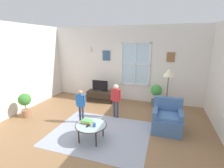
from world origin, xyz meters
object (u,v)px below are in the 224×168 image
(cup, at_px, (94,125))
(potted_plant_by_window, at_px, (156,94))
(tv_stand, at_px, (100,96))
(armchair, at_px, (167,119))
(floor_lamp, at_px, (168,78))
(book_stack, at_px, (87,122))
(remote_near_cup, at_px, (90,123))
(coffee_table, at_px, (91,126))
(person_red_shirt, at_px, (116,97))
(television, at_px, (100,86))
(remote_near_books, at_px, (88,126))
(potted_plant_corner, at_px, (25,103))
(person_blue_shirt, at_px, (81,103))

(cup, height_order, potted_plant_by_window, potted_plant_by_window)
(tv_stand, relative_size, potted_plant_by_window, 1.24)
(armchair, bearing_deg, floor_lamp, 95.10)
(book_stack, bearing_deg, potted_plant_by_window, 60.82)
(remote_near_cup, xyz_separation_m, potted_plant_by_window, (1.42, 2.67, 0.06))
(coffee_table, bearing_deg, remote_near_cup, 130.84)
(tv_stand, height_order, remote_near_cup, remote_near_cup)
(book_stack, relative_size, person_red_shirt, 0.24)
(book_stack, distance_m, remote_near_cup, 0.08)
(cup, bearing_deg, television, 109.36)
(remote_near_books, xyz_separation_m, potted_plant_corner, (-2.53, 0.61, 0.04))
(person_red_shirt, relative_size, potted_plant_by_window, 1.32)
(television, xyz_separation_m, remote_near_cup, (0.76, -2.51, -0.24))
(floor_lamp, bearing_deg, book_stack, -140.12)
(book_stack, relative_size, potted_plant_corner, 0.34)
(potted_plant_by_window, bearing_deg, armchair, -76.41)
(tv_stand, distance_m, potted_plant_corner, 2.71)
(armchair, distance_m, potted_plant_by_window, 1.72)
(person_blue_shirt, relative_size, potted_plant_by_window, 1.23)
(tv_stand, relative_size, remote_near_books, 7.39)
(tv_stand, distance_m, floor_lamp, 2.94)
(coffee_table, xyz_separation_m, potted_plant_corner, (-2.57, 0.53, 0.08))
(book_stack, height_order, floor_lamp, floor_lamp)
(television, distance_m, armchair, 3.00)
(person_blue_shirt, xyz_separation_m, potted_plant_corner, (-1.91, -0.19, -0.17))
(cup, distance_m, person_blue_shirt, 1.12)
(cup, distance_m, potted_plant_by_window, 3.06)
(remote_near_cup, bearing_deg, floor_lamp, 40.91)
(person_red_shirt, bearing_deg, potted_plant_by_window, 49.83)
(remote_near_cup, bearing_deg, book_stack, -171.95)
(television, bearing_deg, tv_stand, 90.00)
(armchair, bearing_deg, tv_stand, 149.74)
(book_stack, height_order, potted_plant_corner, potted_plant_corner)
(book_stack, height_order, cup, cup)
(remote_near_cup, bearing_deg, cup, -35.35)
(person_red_shirt, relative_size, floor_lamp, 0.67)
(remote_near_books, distance_m, person_blue_shirt, 1.04)
(person_red_shirt, bearing_deg, tv_stand, 130.61)
(coffee_table, relative_size, cup, 8.77)
(television, relative_size, person_red_shirt, 0.58)
(armchair, relative_size, floor_lamp, 0.53)
(tv_stand, xyz_separation_m, book_stack, (0.68, -2.52, 0.24))
(coffee_table, height_order, person_red_shirt, person_red_shirt)
(remote_near_cup, bearing_deg, potted_plant_corner, 169.42)
(floor_lamp, bearing_deg, remote_near_books, -136.41)
(floor_lamp, bearing_deg, person_blue_shirt, -159.86)
(cup, xyz_separation_m, remote_near_books, (-0.15, -0.02, -0.03))
(tv_stand, height_order, potted_plant_by_window, potted_plant_by_window)
(person_blue_shirt, distance_m, floor_lamp, 2.64)
(potted_plant_by_window, bearing_deg, person_blue_shirt, -135.29)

